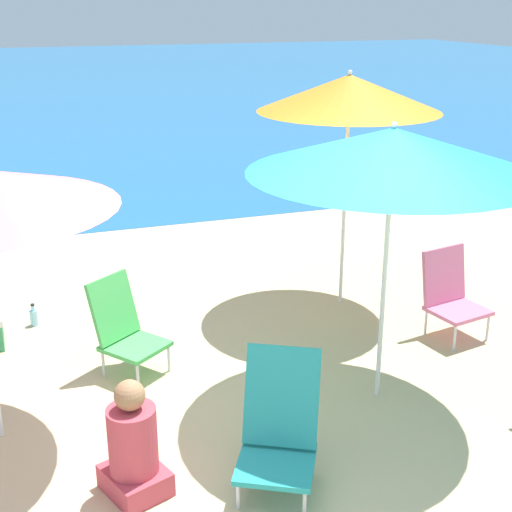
# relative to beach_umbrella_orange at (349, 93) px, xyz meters

# --- Properties ---
(ground_plane) EXTENTS (60.00, 60.00, 0.00)m
(ground_plane) POSITION_rel_beach_umbrella_orange_xyz_m (-1.67, -1.99, -2.09)
(ground_plane) COLOR #D1BA89
(sea_water) EXTENTS (60.00, 40.00, 0.01)m
(sea_water) POSITION_rel_beach_umbrella_orange_xyz_m (-1.67, 23.13, -2.09)
(sea_water) COLOR #23669E
(sea_water) RESTS_ON ground
(beach_umbrella_orange) EXTENTS (1.72, 1.72, 2.30)m
(beach_umbrella_orange) POSITION_rel_beach_umbrella_orange_xyz_m (0.00, 0.00, 0.00)
(beach_umbrella_orange) COLOR white
(beach_umbrella_orange) RESTS_ON ground
(beach_umbrella_teal) EXTENTS (2.05, 2.05, 2.12)m
(beach_umbrella_teal) POSITION_rel_beach_umbrella_orange_xyz_m (-0.52, -1.74, -0.17)
(beach_umbrella_teal) COLOR white
(beach_umbrella_teal) RESTS_ON ground
(beach_chair_green) EXTENTS (0.67, 0.69, 0.80)m
(beach_chair_green) POSITION_rel_beach_umbrella_orange_xyz_m (-2.30, -0.71, -1.69)
(beach_chair_green) COLOR silver
(beach_chair_green) RESTS_ON ground
(beach_chair_teal) EXTENTS (0.71, 0.76, 0.84)m
(beach_chair_teal) POSITION_rel_beach_umbrella_orange_xyz_m (-1.61, -2.44, -1.70)
(beach_chair_teal) COLOR silver
(beach_chair_teal) RESTS_ON ground
(beach_chair_pink) EXTENTS (0.56, 0.57, 0.80)m
(beach_chair_pink) POSITION_rel_beach_umbrella_orange_xyz_m (0.62, -0.98, -1.68)
(beach_chair_pink) COLOR silver
(beach_chair_pink) RESTS_ON ground
(person_seated_near) EXTENTS (0.45, 0.49, 0.78)m
(person_seated_near) POSITION_rel_beach_umbrella_orange_xyz_m (-2.51, -2.27, -1.78)
(person_seated_near) COLOR #BF3F4C
(person_seated_near) RESTS_ON ground
(water_bottle) EXTENTS (0.07, 0.07, 0.22)m
(water_bottle) POSITION_rel_beach_umbrella_orange_xyz_m (-2.98, 0.45, -2.01)
(water_bottle) COLOR #8CCCEA
(water_bottle) RESTS_ON ground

